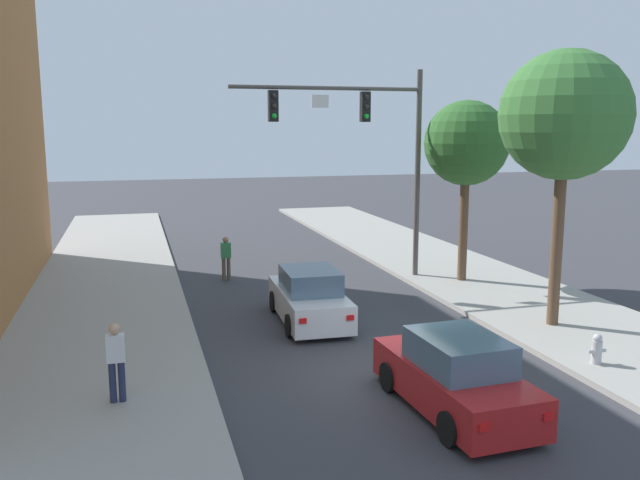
{
  "coord_description": "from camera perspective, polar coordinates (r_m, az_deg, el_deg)",
  "views": [
    {
      "loc": [
        -5.48,
        -13.52,
        5.64
      ],
      "look_at": [
        0.31,
        6.86,
        2.0
      ],
      "focal_mm": 37.14,
      "sensor_mm": 36.0,
      "label": 1
    }
  ],
  "objects": [
    {
      "name": "sidewalk_right",
      "position": [
        18.9,
        24.75,
        -8.3
      ],
      "size": [
        5.0,
        60.0,
        0.15
      ],
      "primitive_type": "cube",
      "color": "#99968E",
      "rests_on": "ground"
    },
    {
      "name": "sidewalk_left",
      "position": [
        14.65,
        -19.14,
        -13.13
      ],
      "size": [
        5.0,
        60.0,
        0.15
      ],
      "primitive_type": "cube",
      "color": "#99968E",
      "rests_on": "ground"
    },
    {
      "name": "traffic_signal_mast",
      "position": [
        23.79,
        4.07,
        9.05
      ],
      "size": [
        6.98,
        0.38,
        7.5
      ],
      "color": "#514C47",
      "rests_on": "sidewalk_right"
    },
    {
      "name": "ground_plane",
      "position": [
        15.63,
        5.9,
        -11.44
      ],
      "size": [
        120.0,
        120.0,
        0.0
      ],
      "primitive_type": "plane",
      "color": "#38383D"
    },
    {
      "name": "street_tree_nearest",
      "position": [
        19.13,
        20.34,
        9.95
      ],
      "size": [
        3.49,
        3.49,
        7.54
      ],
      "color": "brown",
      "rests_on": "sidewalk_right"
    },
    {
      "name": "pedestrian_crossing_road",
      "position": [
        24.7,
        -8.11,
        -1.39
      ],
      "size": [
        0.36,
        0.22,
        1.64
      ],
      "color": "brown",
      "rests_on": "ground"
    },
    {
      "name": "street_tree_second",
      "position": [
        24.02,
        12.51,
        8.06
      ],
      "size": [
        2.99,
        2.99,
        6.41
      ],
      "color": "brown",
      "rests_on": "sidewalk_right"
    },
    {
      "name": "pedestrian_sidewalk_left_walker",
      "position": [
        14.03,
        -17.17,
        -9.73
      ],
      "size": [
        0.36,
        0.22,
        1.64
      ],
      "color": "#232847",
      "rests_on": "sidewalk_left"
    },
    {
      "name": "car_following_red",
      "position": [
        13.71,
        11.54,
        -11.47
      ],
      "size": [
        1.98,
        4.31,
        1.6
      ],
      "color": "#B21E1E",
      "rests_on": "ground"
    },
    {
      "name": "car_lead_white",
      "position": [
        19.3,
        -0.92,
        -5.02
      ],
      "size": [
        1.96,
        4.3,
        1.6
      ],
      "color": "silver",
      "rests_on": "ground"
    },
    {
      "name": "fire_hydrant",
      "position": [
        16.97,
        22.74,
        -8.64
      ],
      "size": [
        0.48,
        0.24,
        0.72
      ],
      "color": "#B2B2B7",
      "rests_on": "sidewalk_right"
    }
  ]
}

